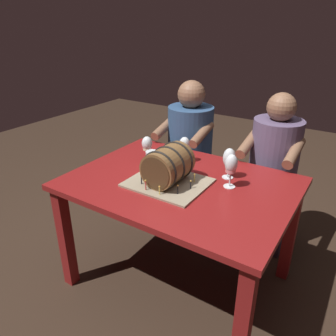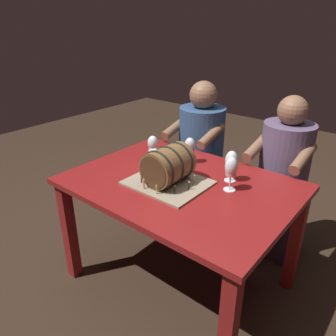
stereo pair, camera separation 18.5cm
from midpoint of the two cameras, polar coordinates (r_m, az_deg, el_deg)
name	(u,v)px [view 1 (the left image)]	position (r m, az deg, el deg)	size (l,w,h in m)	color
ground_plane	(178,278)	(2.36, -0.51, -18.84)	(8.00, 8.00, 0.00)	#332319
dining_table	(180,197)	(1.97, -0.58, -5.20)	(1.31, 0.96, 0.75)	maroon
barrel_cake	(168,167)	(1.85, -2.86, 0.06)	(0.44, 0.37, 0.23)	gray
wine_glass_empty	(229,158)	(1.93, 8.04, 1.62)	(0.07, 0.07, 0.19)	white
wine_glass_red	(184,145)	(2.14, 0.44, 3.98)	(0.07, 0.07, 0.18)	white
wine_glass_rose	(231,165)	(1.82, 8.22, 0.41)	(0.07, 0.07, 0.20)	white
wine_glass_white	(147,145)	(2.17, -6.16, 4.03)	(0.07, 0.07, 0.17)	white
beer_pint	(152,163)	(2.00, -5.46, 0.79)	(0.08, 0.08, 0.15)	white
person_seated_left	(189,157)	(2.72, 1.85, 1.96)	(0.41, 0.48, 1.20)	#1B2D46
person_seated_right	(271,179)	(2.48, 15.62, -1.92)	(0.38, 0.46, 1.19)	#372D40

